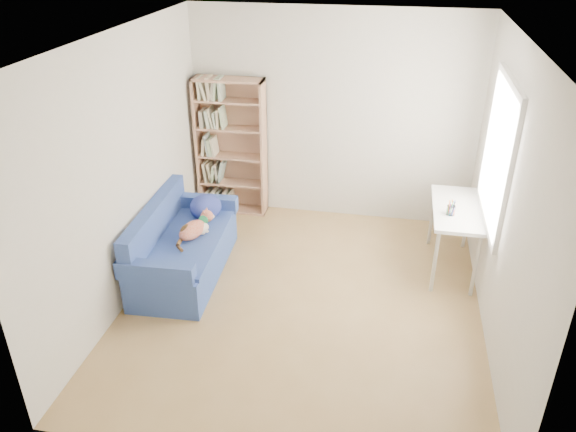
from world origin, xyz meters
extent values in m
plane|color=#9A7745|center=(0.00, 0.00, 0.00)|extent=(4.00, 4.00, 0.00)
cube|color=silver|center=(0.00, 2.00, 1.30)|extent=(3.50, 0.04, 2.60)
cube|color=silver|center=(0.00, -2.00, 1.30)|extent=(3.50, 0.04, 2.60)
cube|color=silver|center=(-1.75, 0.00, 1.30)|extent=(0.04, 4.00, 2.60)
cube|color=silver|center=(1.75, 0.00, 1.30)|extent=(0.04, 4.00, 2.60)
cube|color=white|center=(0.00, 0.00, 2.60)|extent=(3.50, 4.00, 0.04)
cube|color=white|center=(1.75, 0.60, 1.50)|extent=(0.01, 1.20, 1.30)
cube|color=navy|center=(-1.35, 0.27, 0.20)|extent=(0.84, 1.65, 0.40)
cube|color=navy|center=(-1.66, 0.27, 0.60)|extent=(0.22, 1.62, 0.40)
cube|color=navy|center=(-1.35, 1.01, 0.49)|extent=(0.77, 0.18, 0.18)
cube|color=navy|center=(-1.35, -0.47, 0.49)|extent=(0.77, 0.18, 0.18)
cube|color=navy|center=(-1.33, 0.27, 0.42)|extent=(0.81, 1.52, 0.04)
ellipsoid|color=#2E3C96|center=(-1.28, 0.83, 0.54)|extent=(0.36, 0.39, 0.27)
ellipsoid|color=#A82A13|center=(-1.25, 0.31, 0.52)|extent=(0.29, 0.43, 0.16)
ellipsoid|color=silver|center=(-1.20, 0.42, 0.50)|extent=(0.16, 0.19, 0.10)
ellipsoid|color=#35200E|center=(-1.28, 0.26, 0.56)|extent=(0.16, 0.22, 0.08)
sphere|color=#A82A13|center=(-1.24, 0.58, 0.56)|extent=(0.14, 0.14, 0.14)
cone|color=#A82A13|center=(-1.25, 0.62, 0.63)|extent=(0.06, 0.07, 0.07)
cone|color=#A82A13|center=(-1.25, 0.55, 0.63)|extent=(0.06, 0.07, 0.07)
cylinder|color=#20A45F|center=(-1.24, 0.51, 0.54)|extent=(0.11, 0.06, 0.11)
cylinder|color=#35200E|center=(-1.27, 0.08, 0.49)|extent=(0.06, 0.16, 0.05)
cube|color=tan|center=(-1.68, 1.84, 0.88)|extent=(0.03, 0.27, 1.76)
cube|color=tan|center=(-0.83, 1.84, 0.88)|extent=(0.03, 0.27, 1.76)
cube|color=tan|center=(-1.25, 1.84, 1.75)|extent=(0.88, 0.27, 0.03)
cube|color=tan|center=(-1.25, 1.84, 0.01)|extent=(0.88, 0.27, 0.03)
cube|color=tan|center=(-1.25, 1.97, 0.88)|extent=(0.88, 0.02, 1.76)
cube|color=white|center=(1.48, 0.93, 0.73)|extent=(0.50, 1.09, 0.04)
cylinder|color=silver|center=(1.68, 1.42, 0.35)|extent=(0.04, 0.04, 0.71)
cylinder|color=silver|center=(1.68, 0.43, 0.35)|extent=(0.04, 0.04, 0.71)
cylinder|color=silver|center=(1.28, 1.42, 0.35)|extent=(0.04, 0.04, 0.71)
cylinder|color=silver|center=(1.28, 0.43, 0.35)|extent=(0.04, 0.04, 0.71)
cylinder|color=white|center=(1.40, 0.75, 0.80)|extent=(0.09, 0.09, 0.10)
camera|label=1|loc=(0.74, -4.59, 3.44)|focal=35.00mm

